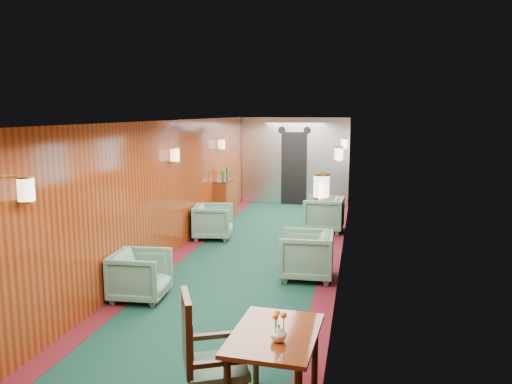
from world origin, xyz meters
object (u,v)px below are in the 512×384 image
(dining_table, at_px, (275,346))
(armchair_right_near, at_px, (306,255))
(credenza, at_px, (226,199))
(armchair_right_far, at_px, (324,214))
(armchair_left_near, at_px, (140,275))
(armchair_left_far, at_px, (213,222))
(side_chair, at_px, (204,354))

(dining_table, distance_m, armchair_right_near, 3.59)
(credenza, distance_m, armchair_right_far, 2.51)
(armchair_left_near, relative_size, armchair_left_far, 0.96)
(armchair_left_near, relative_size, armchair_right_near, 0.91)
(dining_table, relative_size, armchair_left_near, 1.40)
(armchair_left_near, xyz_separation_m, armchair_right_far, (2.16, 4.48, 0.04))
(dining_table, distance_m, armchair_left_far, 6.07)
(armchair_right_far, bearing_deg, armchair_left_near, -23.01)
(credenza, relative_size, armchair_right_far, 1.51)
(armchair_right_far, bearing_deg, dining_table, 3.47)
(credenza, xyz_separation_m, armchair_right_near, (2.35, -3.92, -0.13))
(side_chair, height_order, armchair_left_near, side_chair)
(armchair_left_near, bearing_deg, armchair_left_far, -4.35)
(armchair_left_far, bearing_deg, side_chair, -173.33)
(armchair_right_far, bearing_deg, credenza, -105.02)
(armchair_left_far, bearing_deg, credenza, -1.80)
(credenza, bearing_deg, dining_table, -71.77)
(dining_table, xyz_separation_m, armchair_right_far, (-0.08, 6.73, -0.25))
(armchair_left_near, bearing_deg, credenza, -1.53)
(dining_table, bearing_deg, armchair_left_far, 114.74)
(armchair_right_near, distance_m, armchair_right_far, 3.16)
(dining_table, height_order, armchair_right_far, armchair_right_far)
(dining_table, height_order, side_chair, side_chair)
(dining_table, xyz_separation_m, side_chair, (-0.55, -0.22, -0.02))
(credenza, distance_m, armchair_left_near, 5.25)
(dining_table, bearing_deg, credenza, 111.43)
(side_chair, xyz_separation_m, armchair_right_far, (0.46, 6.96, -0.23))
(armchair_left_far, relative_size, armchair_right_far, 0.93)
(dining_table, height_order, armchair_right_near, dining_table)
(armchair_right_near, bearing_deg, side_chair, -8.20)
(side_chair, relative_size, credenza, 0.90)
(side_chair, distance_m, armchair_right_near, 3.83)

